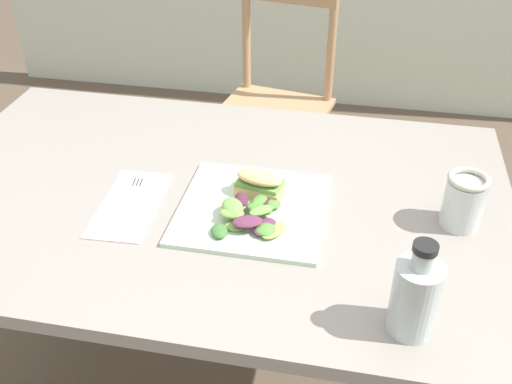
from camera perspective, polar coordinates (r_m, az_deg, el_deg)
name	(u,v)px	position (r m, az deg, el deg)	size (l,w,h in m)	color
dining_table	(211,237)	(1.36, -4.35, -4.35)	(1.30, 0.84, 0.74)	gray
chair_wooden_far	(275,108)	(2.28, 1.83, 8.16)	(0.46, 0.46, 0.87)	tan
plate_lunch	(252,209)	(1.22, -0.36, -1.63)	(0.30, 0.30, 0.01)	beige
sandwich_half_front	(260,184)	(1.24, 0.37, 0.82)	(0.11, 0.08, 0.06)	#DBB270
salad_mixed_greens	(250,213)	(1.17, -0.54, -2.09)	(0.16, 0.17, 0.03)	#84A84C
napkin_folded	(130,204)	(1.26, -12.13, -1.19)	(0.12, 0.25, 0.00)	silver
fork_on_napkin	(131,198)	(1.28, -11.97, -0.60)	(0.04, 0.19, 0.00)	silver
bottle_cold_brew	(414,300)	(0.97, 15.08, -10.08)	(0.08, 0.08, 0.18)	#472819
mason_jar_iced_tea	(463,203)	(1.22, 19.42, -1.05)	(0.08, 0.08, 0.11)	#C67528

